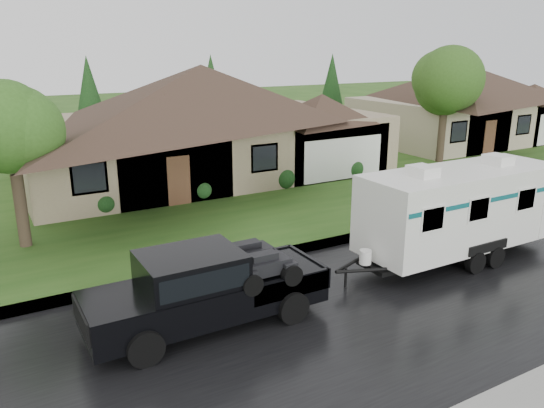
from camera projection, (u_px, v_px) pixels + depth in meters
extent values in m
plane|color=#295019|center=(326.00, 278.00, 15.74)|extent=(140.00, 140.00, 0.00)
cube|color=black|center=(370.00, 305.00, 14.08)|extent=(140.00, 8.00, 0.01)
cube|color=gray|center=(287.00, 252.00, 17.59)|extent=(140.00, 0.50, 0.15)
cube|color=#295019|center=(163.00, 175.00, 28.20)|extent=(140.00, 26.00, 0.15)
cube|color=gray|center=(204.00, 145.00, 27.87)|extent=(18.00, 10.00, 3.00)
pyramid|color=#39291F|center=(201.00, 64.00, 26.71)|extent=(19.44, 10.80, 2.60)
cube|color=gray|center=(321.00, 147.00, 27.99)|extent=(5.76, 4.00, 2.70)
cube|color=tan|center=(461.00, 119.00, 37.81)|extent=(14.00, 9.00, 3.00)
pyramid|color=#39291F|center=(467.00, 64.00, 36.73)|extent=(15.12, 9.72, 2.30)
cube|color=tan|center=(530.00, 121.00, 37.77)|extent=(4.48, 4.00, 2.70)
cylinder|color=#382B1E|center=(21.00, 211.00, 17.58)|extent=(0.39, 0.39, 2.47)
sphere|color=#3D7325|center=(10.00, 130.00, 16.81)|extent=(3.41, 3.41, 3.41)
cylinder|color=#382B1E|center=(441.00, 137.00, 30.70)|extent=(0.43, 0.43, 2.82)
sphere|color=#3B6922|center=(446.00, 83.00, 29.81)|extent=(3.90, 3.90, 3.90)
sphere|color=#143814|center=(104.00, 201.00, 21.25)|extent=(1.00, 1.00, 1.00)
sphere|color=#143814|center=(202.00, 188.00, 23.25)|extent=(1.00, 1.00, 1.00)
sphere|color=#143814|center=(284.00, 177.00, 25.25)|extent=(1.00, 1.00, 1.00)
sphere|color=#143814|center=(354.00, 167.00, 27.25)|extent=(1.00, 1.00, 1.00)
cube|color=black|center=(207.00, 296.00, 12.93)|extent=(5.87, 1.96, 0.84)
cube|color=black|center=(118.00, 307.00, 11.83)|extent=(1.57, 1.91, 0.34)
cube|color=black|center=(191.00, 271.00, 12.53)|extent=(2.35, 1.84, 0.88)
cube|color=black|center=(191.00, 269.00, 12.52)|extent=(2.15, 1.88, 0.54)
cube|color=black|center=(273.00, 273.00, 13.76)|extent=(2.15, 1.86, 0.06)
cylinder|color=black|center=(145.00, 348.00, 11.35)|extent=(0.82, 0.31, 0.82)
cylinder|color=black|center=(122.00, 311.00, 12.95)|extent=(0.82, 0.31, 0.82)
cylinder|color=black|center=(292.00, 307.00, 13.12)|extent=(0.82, 0.31, 0.82)
cylinder|color=black|center=(256.00, 279.00, 14.72)|extent=(0.82, 0.31, 0.82)
cube|color=white|center=(460.00, 207.00, 16.80)|extent=(6.85, 2.35, 2.40)
cube|color=black|center=(456.00, 246.00, 17.18)|extent=(7.24, 1.17, 0.14)
cube|color=#0D545B|center=(462.00, 191.00, 16.65)|extent=(6.72, 2.37, 0.14)
cube|color=white|center=(423.00, 171.00, 15.57)|extent=(0.69, 0.78, 0.31)
cube|color=white|center=(498.00, 160.00, 17.16)|extent=(0.69, 0.78, 0.31)
cylinder|color=black|center=(475.00, 262.00, 16.02)|extent=(0.69, 0.23, 0.69)
cylinder|color=black|center=(420.00, 239.00, 17.95)|extent=(0.69, 0.23, 0.69)
cylinder|color=black|center=(495.00, 257.00, 16.44)|extent=(0.69, 0.23, 0.69)
cylinder|color=black|center=(438.00, 235.00, 18.37)|extent=(0.69, 0.23, 0.69)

